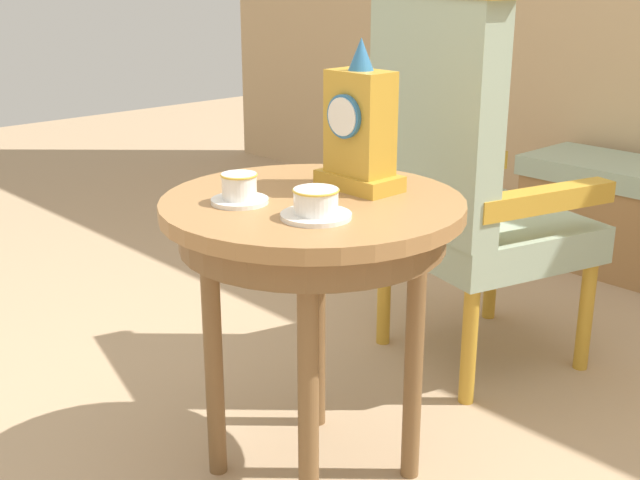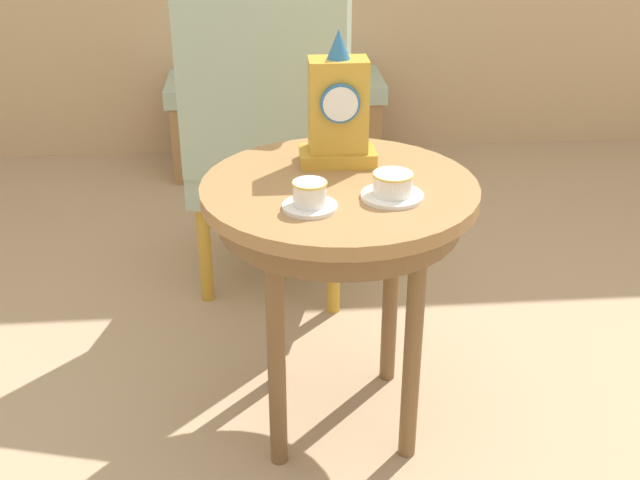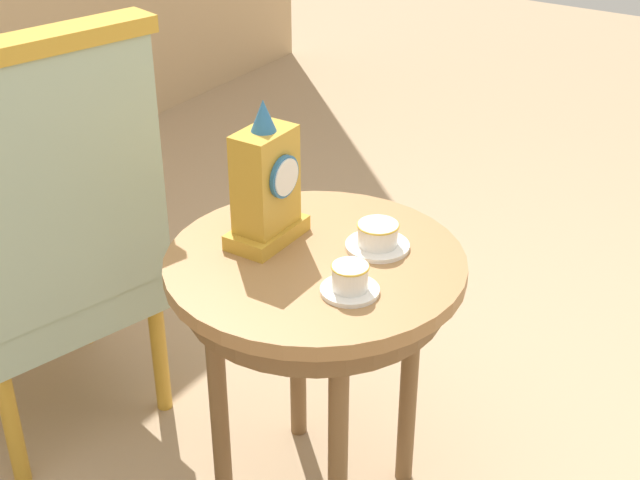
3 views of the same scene
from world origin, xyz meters
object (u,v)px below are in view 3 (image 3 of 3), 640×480
object	(u,v)px
side_table	(316,290)
armchair	(46,238)
teacup_left	(350,280)
teacup_right	(378,237)
mantel_clock	(266,186)

from	to	relation	value
side_table	armchair	size ratio (longest dim) A/B	0.61
side_table	teacup_left	size ratio (longest dim) A/B	5.63
teacup_right	mantel_clock	xyz separation A→B (m)	(-0.10, 0.23, 0.11)
teacup_left	teacup_right	size ratio (longest dim) A/B	0.85
side_table	armchair	bearing A→B (deg)	101.09
side_table	armchair	distance (m)	0.73
teacup_left	mantel_clock	xyz separation A→B (m)	(0.09, 0.27, 0.11)
side_table	teacup_left	xyz separation A→B (m)	(-0.08, -0.14, 0.11)
teacup_right	mantel_clock	world-z (taller)	mantel_clock
teacup_left	mantel_clock	world-z (taller)	mantel_clock
teacup_right	mantel_clock	distance (m)	0.27
mantel_clock	armchair	distance (m)	0.65
teacup_right	armchair	xyz separation A→B (m)	(-0.25, 0.81, -0.13)
teacup_right	teacup_left	bearing A→B (deg)	-167.00
teacup_left	teacup_right	distance (m)	0.20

